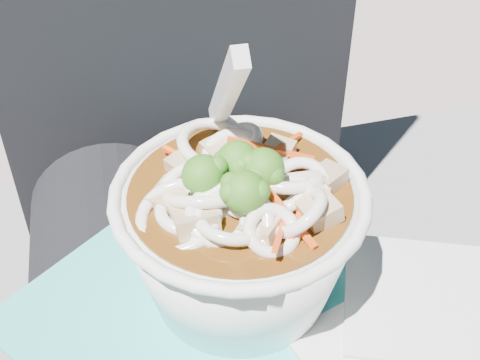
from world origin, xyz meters
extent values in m
cylinder|color=black|center=(0.08, 0.00, 0.53)|extent=(0.16, 0.48, 0.16)
cube|color=#2AB0AC|center=(0.00, 0.00, 0.61)|extent=(0.23, 0.24, 0.00)
cube|color=#2AB0AC|center=(0.04, 0.09, 0.61)|extent=(0.17, 0.19, 0.00)
cube|color=#2AB0AC|center=(0.03, -0.01, 0.61)|extent=(0.18, 0.18, 0.00)
cube|color=#2AB0AC|center=(0.00, -0.04, 0.61)|extent=(0.18, 0.18, 0.00)
cube|color=#2AB0AC|center=(0.02, -0.02, 0.62)|extent=(0.22, 0.21, 0.00)
cube|color=#2AB0AC|center=(-0.03, -0.04, 0.62)|extent=(0.25, 0.25, 0.00)
cube|color=#2AB0AC|center=(0.04, 0.06, 0.62)|extent=(0.20, 0.20, 0.00)
cube|color=#2AB0AC|center=(-0.09, 0.01, 0.62)|extent=(0.18, 0.18, 0.00)
cube|color=silver|center=(0.14, -0.03, 0.63)|extent=(0.15, 0.15, 0.00)
torus|color=white|center=(0.01, 0.01, 0.72)|extent=(0.17, 0.17, 0.01)
cylinder|color=#4B280A|center=(0.01, 0.01, 0.71)|extent=(0.15, 0.15, 0.01)
torus|color=white|center=(0.02, 0.06, 0.72)|extent=(0.05, 0.05, 0.03)
torus|color=white|center=(-0.02, 0.00, 0.72)|extent=(0.07, 0.06, 0.05)
torus|color=white|center=(0.04, 0.00, 0.72)|extent=(0.05, 0.05, 0.02)
torus|color=white|center=(0.00, -0.02, 0.72)|extent=(0.08, 0.07, 0.05)
torus|color=white|center=(0.04, 0.01, 0.73)|extent=(0.07, 0.07, 0.03)
torus|color=white|center=(-0.01, -0.02, 0.73)|extent=(0.05, 0.05, 0.03)
torus|color=white|center=(-0.02, 0.00, 0.72)|extent=(0.05, 0.05, 0.02)
torus|color=white|center=(0.00, -0.02, 0.72)|extent=(0.07, 0.07, 0.02)
torus|color=white|center=(-0.01, 0.01, 0.72)|extent=(0.08, 0.07, 0.05)
torus|color=white|center=(0.01, 0.05, 0.73)|extent=(0.07, 0.07, 0.02)
torus|color=white|center=(0.00, 0.01, 0.72)|extent=(0.06, 0.06, 0.03)
torus|color=white|center=(0.02, 0.03, 0.73)|extent=(0.04, 0.04, 0.02)
torus|color=white|center=(0.02, -0.04, 0.73)|extent=(0.04, 0.04, 0.03)
torus|color=white|center=(-0.03, -0.01, 0.72)|extent=(0.08, 0.07, 0.03)
torus|color=white|center=(0.04, -0.03, 0.73)|extent=(0.05, 0.06, 0.04)
torus|color=white|center=(0.05, 0.00, 0.72)|extent=(0.06, 0.07, 0.04)
torus|color=white|center=(0.02, 0.04, 0.72)|extent=(0.06, 0.06, 0.03)
cylinder|color=white|center=(-0.01, 0.01, 0.73)|extent=(0.04, 0.02, 0.03)
cylinder|color=white|center=(0.01, 0.03, 0.73)|extent=(0.03, 0.04, 0.01)
cylinder|color=white|center=(0.05, 0.01, 0.73)|extent=(0.02, 0.03, 0.03)
cylinder|color=white|center=(0.03, 0.01, 0.73)|extent=(0.01, 0.04, 0.02)
cylinder|color=#85AB53|center=(0.03, 0.01, 0.73)|extent=(0.01, 0.01, 0.02)
sphere|color=#245C15|center=(0.03, 0.01, 0.74)|extent=(0.03, 0.03, 0.03)
sphere|color=#245C15|center=(0.02, 0.01, 0.74)|extent=(0.01, 0.01, 0.01)
sphere|color=#245C15|center=(0.02, 0.01, 0.74)|extent=(0.01, 0.01, 0.01)
sphere|color=#245C15|center=(0.02, 0.00, 0.74)|extent=(0.01, 0.01, 0.01)
sphere|color=#245C15|center=(0.03, 0.00, 0.74)|extent=(0.01, 0.01, 0.01)
cylinder|color=#85AB53|center=(0.01, 0.02, 0.73)|extent=(0.01, 0.01, 0.02)
sphere|color=#245C15|center=(0.01, 0.02, 0.74)|extent=(0.03, 0.03, 0.03)
sphere|color=#245C15|center=(0.00, 0.02, 0.74)|extent=(0.01, 0.01, 0.01)
sphere|color=#245C15|center=(0.01, 0.01, 0.74)|extent=(0.01, 0.01, 0.01)
sphere|color=#245C15|center=(0.02, 0.01, 0.74)|extent=(0.01, 0.01, 0.01)
sphere|color=#245C15|center=(0.01, 0.01, 0.74)|extent=(0.01, 0.01, 0.01)
cylinder|color=#85AB53|center=(-0.01, 0.01, 0.73)|extent=(0.01, 0.01, 0.02)
sphere|color=#245C15|center=(-0.01, 0.01, 0.74)|extent=(0.03, 0.03, 0.03)
sphere|color=#245C15|center=(-0.01, 0.02, 0.74)|extent=(0.01, 0.01, 0.01)
sphere|color=#245C15|center=(0.00, 0.01, 0.74)|extent=(0.01, 0.01, 0.01)
sphere|color=#245C15|center=(0.00, 0.01, 0.74)|extent=(0.01, 0.01, 0.01)
sphere|color=#245C15|center=(-0.01, 0.02, 0.74)|extent=(0.01, 0.01, 0.01)
cylinder|color=#85AB53|center=(0.01, -0.01, 0.73)|extent=(0.01, 0.01, 0.02)
sphere|color=#245C15|center=(0.01, -0.01, 0.74)|extent=(0.03, 0.03, 0.03)
sphere|color=#245C15|center=(0.00, -0.01, 0.74)|extent=(0.01, 0.01, 0.01)
sphere|color=#245C15|center=(0.01, 0.00, 0.74)|extent=(0.01, 0.01, 0.01)
sphere|color=#245C15|center=(0.02, -0.02, 0.74)|extent=(0.01, 0.01, 0.01)
sphere|color=#245C15|center=(0.00, -0.01, 0.74)|extent=(0.01, 0.01, 0.01)
cube|color=#FF5115|center=(-0.02, 0.04, 0.72)|extent=(0.03, 0.03, 0.01)
cube|color=#FF5115|center=(0.04, 0.03, 0.73)|extent=(0.06, 0.02, 0.01)
cube|color=#FF5115|center=(0.05, -0.02, 0.72)|extent=(0.03, 0.05, 0.01)
cube|color=#FF5115|center=(0.05, 0.04, 0.73)|extent=(0.03, 0.03, 0.01)
cube|color=#FF5115|center=(0.03, -0.04, 0.73)|extent=(0.02, 0.05, 0.02)
cube|color=#FF5115|center=(0.00, 0.04, 0.73)|extent=(0.05, 0.02, 0.00)
cube|color=#FF5115|center=(0.00, 0.02, 0.72)|extent=(0.02, 0.05, 0.01)
cube|color=#FF5115|center=(0.06, 0.02, 0.72)|extent=(0.03, 0.04, 0.01)
cube|color=#FF5115|center=(0.04, -0.03, 0.73)|extent=(0.03, 0.05, 0.02)
cube|color=#9D7F58|center=(0.07, 0.00, 0.72)|extent=(0.03, 0.03, 0.01)
cube|color=#9D7F58|center=(0.05, 0.04, 0.72)|extent=(0.03, 0.03, 0.02)
cube|color=#9D7F58|center=(0.01, 0.05, 0.72)|extent=(0.03, 0.03, 0.02)
cube|color=#9D7F58|center=(-0.02, 0.04, 0.72)|extent=(0.03, 0.03, 0.01)
cube|color=#9D7F58|center=(-0.03, 0.01, 0.72)|extent=(0.03, 0.03, 0.02)
cube|color=#9D7F58|center=(-0.02, -0.01, 0.72)|extent=(0.03, 0.03, 0.02)
cube|color=#9D7F58|center=(0.02, -0.03, 0.72)|extent=(0.03, 0.03, 0.02)
cube|color=#9D7F58|center=(0.06, -0.02, 0.73)|extent=(0.03, 0.03, 0.02)
ellipsoid|color=silver|center=(0.01, 0.00, 0.72)|extent=(0.03, 0.04, 0.01)
cube|color=silver|center=(0.01, 0.04, 0.77)|extent=(0.01, 0.10, 0.11)
camera|label=1|loc=(-0.05, -0.31, 1.01)|focal=50.00mm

